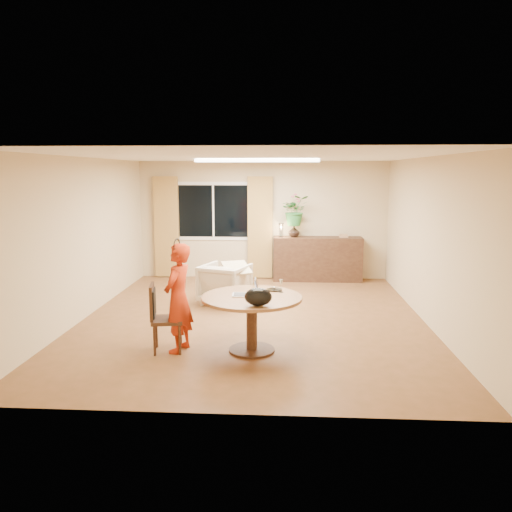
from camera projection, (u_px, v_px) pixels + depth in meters
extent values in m
plane|color=brown|center=(253.00, 319.00, 8.13)|extent=(6.50, 6.50, 0.00)
plane|color=white|center=(253.00, 156.00, 7.69)|extent=(6.50, 6.50, 0.00)
plane|color=tan|center=(263.00, 220.00, 11.11)|extent=(5.50, 0.00, 5.50)
plane|color=tan|center=(84.00, 238.00, 8.07)|extent=(0.00, 6.50, 6.50)
plane|color=tan|center=(429.00, 241.00, 7.75)|extent=(0.00, 6.50, 6.50)
cube|color=white|center=(213.00, 211.00, 11.13)|extent=(1.70, 0.02, 1.30)
cube|color=black|center=(213.00, 211.00, 11.11)|extent=(1.55, 0.01, 1.15)
cube|color=white|center=(213.00, 211.00, 11.11)|extent=(0.04, 0.01, 1.15)
cube|color=olive|center=(167.00, 227.00, 11.17)|extent=(0.55, 0.08, 2.25)
cube|color=olive|center=(260.00, 228.00, 11.04)|extent=(0.55, 0.08, 2.25)
cube|color=white|center=(257.00, 161.00, 8.88)|extent=(2.20, 0.35, 0.05)
cylinder|color=brown|center=(252.00, 298.00, 6.54)|extent=(1.32, 1.32, 0.04)
cylinder|color=black|center=(252.00, 325.00, 6.61)|extent=(0.14, 0.14, 0.71)
cylinder|color=black|center=(252.00, 350.00, 6.66)|extent=(0.61, 0.61, 0.03)
imported|color=red|center=(178.00, 298.00, 6.56)|extent=(0.60, 0.46, 1.45)
imported|color=#C1BA99|center=(225.00, 284.00, 9.04)|extent=(1.00, 1.02, 0.73)
cube|color=black|center=(317.00, 259.00, 10.94)|extent=(1.92, 0.47, 0.96)
imported|color=black|center=(294.00, 231.00, 10.87)|extent=(0.24, 0.24, 0.25)
imported|color=#2F6C28|center=(295.00, 211.00, 10.79)|extent=(0.67, 0.61, 0.66)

